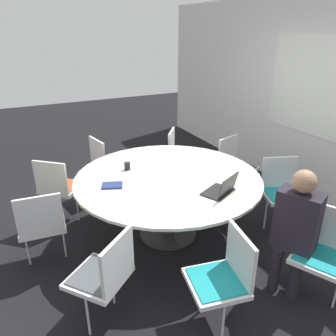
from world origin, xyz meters
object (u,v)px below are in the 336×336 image
Objects in this scene: chair_2 at (235,162)px; chair_4 at (106,161)px; chair_1 at (281,188)px; chair_6 at (42,222)px; chair_7 at (105,272)px; laptop at (222,189)px; chair_0 at (324,248)px; spiral_notebook at (112,185)px; coffee_cup at (127,166)px; chair_8 at (224,274)px; chair_3 at (180,153)px; person_0 at (296,224)px; chair_5 at (58,184)px.

chair_2 and chair_4 have the same top height.
chair_6 is at bearing 11.07° from chair_1.
laptop reaches higher than chair_7.
chair_0 is at bearing -30.29° from chair_6.
coffee_cup is at bearing 139.25° from spiral_notebook.
chair_0 reaches higher than coffee_cup.
chair_2 is 1.00× the size of chair_6.
chair_1 and chair_8 have the same top height.
chair_2 and chair_7 have the same top height.
chair_8 is at bearing 57.39° from chair_0.
chair_0 and chair_7 have the same top height.
laptop is (0.67, 1.66, 0.29)m from chair_6.
chair_2 is at bearing -28.40° from chair_8.
chair_3 and chair_7 have the same top height.
person_0 is (1.75, -0.68, 0.19)m from chair_2.
chair_8 is at bearing 17.73° from spiral_notebook.
chair_8 is at bearing 34.08° from chair_2.
chair_1 and chair_4 have the same top height.
chair_0 is 2.18m from coffee_cup.
person_0 is (2.42, -0.16, 0.19)m from chair_3.
chair_0 is 1.00× the size of chair_1.
chair_2 is 2.68m from chair_6.
chair_3 and chair_6 have the same top height.
chair_0 is 1.00× the size of chair_6.
chair_2 is 1.49m from laptop.
chair_2 is 2.39m from chair_5.
person_0 is at bearing -74.80° from chair_8.
chair_4 is (-1.76, -1.62, 0.00)m from chair_1.
chair_2 is 1.83m from chair_4.
chair_4 is 2.17× the size of laptop.
chair_2 is at bearing 13.83° from chair_6.
coffee_cup is at bearing -82.87° from laptop.
laptop is at bearing 54.88° from spiral_notebook.
chair_5 is 2.72m from person_0.
chair_3 is at bearing 49.95° from chair_5.
laptop is (-0.68, -0.31, 0.10)m from person_0.
chair_3 is 2.43m from person_0.
chair_6 is 1.83m from chair_8.
chair_1 is 1.74m from chair_8.
coffee_cup is at bearing 3.91° from person_0.
chair_8 is 1.48m from spiral_notebook.
chair_8 is at bearing -27.02° from chair_5.
chair_5 is at bearing 32.70° from chair_8.
chair_0 is 9.70× the size of coffee_cup.
person_0 reaches higher than chair_5.
chair_7 is 1.00× the size of chair_8.
chair_2 is 2.68m from chair_7.
chair_5 is 0.91m from coffee_cup.
chair_3 is 1.86m from chair_5.
laptop reaches higher than chair_6.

